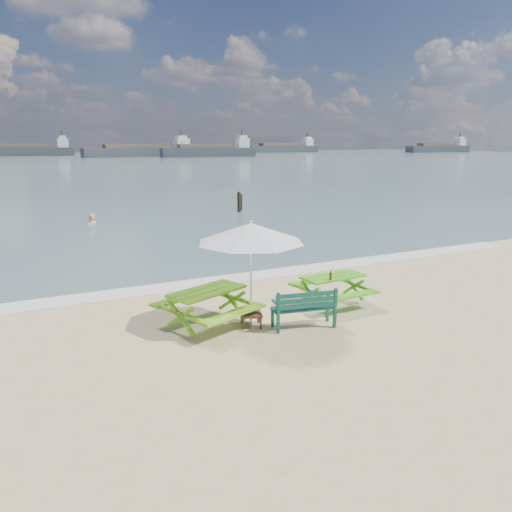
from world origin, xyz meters
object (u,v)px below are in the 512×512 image
picnic_table_right (333,291)px  park_bench (303,316)px  side_table (251,319)px  swimmer (92,232)px  patio_umbrella (251,233)px  beer_bottle (330,277)px  picnic_table_left (207,309)px

picnic_table_right → park_bench: size_ratio=1.23×
side_table → swimmer: 15.31m
picnic_table_right → patio_umbrella: bearing=-169.8°
side_table → park_bench: bearing=-29.1°
beer_bottle → picnic_table_left: bearing=174.4°
park_bench → side_table: bearing=150.9°
patio_umbrella → beer_bottle: 2.42m
patio_umbrella → swimmer: patio_umbrella is taller
picnic_table_left → side_table: bearing=-28.4°
picnic_table_right → patio_umbrella: 2.92m
picnic_table_right → swimmer: (-3.26, 14.84, -0.72)m
picnic_table_left → picnic_table_right: 3.16m
picnic_table_right → park_bench: bearing=-145.7°
picnic_table_left → park_bench: 2.01m
picnic_table_left → side_table: size_ratio=4.08×
swimmer → patio_umbrella: bearing=-86.6°
swimmer → beer_bottle: bearing=-78.8°
swimmer → picnic_table_right: bearing=-77.6°
picnic_table_right → beer_bottle: beer_bottle is taller
picnic_table_right → beer_bottle: size_ratio=7.10×
picnic_table_right → beer_bottle: 0.59m
picnic_table_left → park_bench: size_ratio=1.65×
picnic_table_right → patio_umbrella: size_ratio=0.61×
picnic_table_right → beer_bottle: (-0.27, -0.28, 0.45)m
park_bench → beer_bottle: bearing=31.0°
park_bench → swimmer: park_bench is taller
picnic_table_left → side_table: picnic_table_left is taller
park_bench → swimmer: 15.92m
picnic_table_right → side_table: size_ratio=3.05×
patio_umbrella → side_table: bearing=180.0°
patio_umbrella → swimmer: size_ratio=1.66×
side_table → beer_bottle: size_ratio=2.33×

